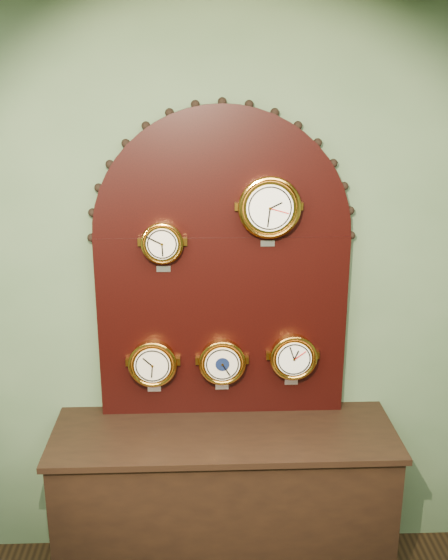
{
  "coord_description": "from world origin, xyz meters",
  "views": [
    {
      "loc": [
        -0.1,
        -0.44,
        2.42
      ],
      "look_at": [
        0.0,
        2.25,
        1.58
      ],
      "focal_mm": 40.84,
      "sensor_mm": 36.0,
      "label": 1
    }
  ],
  "objects_px": {
    "tide_clock": "(293,357)",
    "roman_clock": "(162,243)",
    "barometer": "(222,362)",
    "shop_counter": "(224,508)",
    "display_board": "(222,258)",
    "hygrometer": "(153,363)",
    "arabic_clock": "(269,207)"
  },
  "relations": [
    {
      "from": "tide_clock",
      "to": "roman_clock",
      "type": "bearing_deg",
      "value": 179.91
    },
    {
      "from": "roman_clock",
      "to": "barometer",
      "type": "bearing_deg",
      "value": -0.22
    },
    {
      "from": "shop_counter",
      "to": "display_board",
      "type": "distance_m",
      "value": 1.25
    },
    {
      "from": "display_board",
      "to": "hygrometer",
      "type": "relative_size",
      "value": 5.37
    },
    {
      "from": "tide_clock",
      "to": "arabic_clock",
      "type": "bearing_deg",
      "value": -179.44
    },
    {
      "from": "roman_clock",
      "to": "barometer",
      "type": "height_order",
      "value": "roman_clock"
    },
    {
      "from": "barometer",
      "to": "shop_counter",
      "type": "bearing_deg",
      "value": -88.69
    },
    {
      "from": "hygrometer",
      "to": "tide_clock",
      "type": "relative_size",
      "value": 1.02
    },
    {
      "from": "shop_counter",
      "to": "hygrometer",
      "type": "bearing_deg",
      "value": 155.68
    },
    {
      "from": "shop_counter",
      "to": "display_board",
      "type": "relative_size",
      "value": 1.05
    },
    {
      "from": "arabic_clock",
      "to": "tide_clock",
      "type": "relative_size",
      "value": 1.19
    },
    {
      "from": "arabic_clock",
      "to": "shop_counter",
      "type": "bearing_deg",
      "value": -143.98
    },
    {
      "from": "roman_clock",
      "to": "barometer",
      "type": "distance_m",
      "value": 0.66
    },
    {
      "from": "shop_counter",
      "to": "arabic_clock",
      "type": "relative_size",
      "value": 4.79
    },
    {
      "from": "arabic_clock",
      "to": "display_board",
      "type": "bearing_deg",
      "value": 161.99
    },
    {
      "from": "roman_clock",
      "to": "hygrometer",
      "type": "height_order",
      "value": "roman_clock"
    },
    {
      "from": "arabic_clock",
      "to": "tide_clock",
      "type": "distance_m",
      "value": 0.75
    },
    {
      "from": "roman_clock",
      "to": "hygrometer",
      "type": "distance_m",
      "value": 0.6
    },
    {
      "from": "hygrometer",
      "to": "tide_clock",
      "type": "distance_m",
      "value": 0.68
    },
    {
      "from": "display_board",
      "to": "tide_clock",
      "type": "bearing_deg",
      "value": -11.04
    },
    {
      "from": "tide_clock",
      "to": "barometer",
      "type": "bearing_deg",
      "value": -179.98
    },
    {
      "from": "arabic_clock",
      "to": "tide_clock",
      "type": "height_order",
      "value": "arabic_clock"
    },
    {
      "from": "arabic_clock",
      "to": "barometer",
      "type": "bearing_deg",
      "value": 179.68
    },
    {
      "from": "display_board",
      "to": "tide_clock",
      "type": "distance_m",
      "value": 0.59
    },
    {
      "from": "roman_clock",
      "to": "arabic_clock",
      "type": "bearing_deg",
      "value": -0.27
    },
    {
      "from": "tide_clock",
      "to": "display_board",
      "type": "bearing_deg",
      "value": 168.96
    },
    {
      "from": "shop_counter",
      "to": "hygrometer",
      "type": "relative_size",
      "value": 5.61
    },
    {
      "from": "shop_counter",
      "to": "tide_clock",
      "type": "xyz_separation_m",
      "value": [
        0.34,
        0.15,
        0.74
      ]
    },
    {
      "from": "roman_clock",
      "to": "tide_clock",
      "type": "xyz_separation_m",
      "value": [
        0.62,
        -0.0,
        -0.58
      ]
    },
    {
      "from": "display_board",
      "to": "roman_clock",
      "type": "distance_m",
      "value": 0.3
    },
    {
      "from": "display_board",
      "to": "barometer",
      "type": "relative_size",
      "value": 5.47
    },
    {
      "from": "display_board",
      "to": "roman_clock",
      "type": "height_order",
      "value": "display_board"
    }
  ]
}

